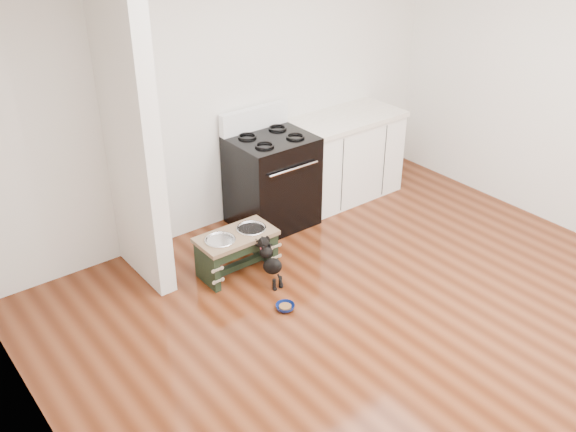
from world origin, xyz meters
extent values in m
plane|color=#441C0C|center=(0.00, 0.00, 0.00)|extent=(5.00, 5.00, 0.00)
plane|color=silver|center=(0.00, 2.50, 1.35)|extent=(5.00, 0.00, 5.00)
plane|color=silver|center=(-2.50, 0.00, 1.35)|extent=(0.00, 5.00, 5.00)
cube|color=silver|center=(-1.18, 2.10, 1.35)|extent=(0.15, 0.80, 2.70)
cube|color=black|center=(0.25, 2.15, 0.46)|extent=(0.76, 0.65, 0.92)
cube|color=black|center=(0.25, 1.84, 0.40)|extent=(0.58, 0.02, 0.50)
cylinder|color=silver|center=(0.25, 1.80, 0.72)|extent=(0.56, 0.02, 0.02)
cube|color=white|center=(0.25, 2.43, 1.03)|extent=(0.76, 0.08, 0.22)
torus|color=black|center=(0.07, 2.01, 0.93)|extent=(0.18, 0.18, 0.02)
torus|color=black|center=(0.43, 2.01, 0.93)|extent=(0.18, 0.18, 0.02)
torus|color=black|center=(0.07, 2.29, 0.93)|extent=(0.18, 0.18, 0.02)
torus|color=black|center=(0.43, 2.29, 0.93)|extent=(0.18, 0.18, 0.02)
cube|color=white|center=(1.23, 2.18, 0.43)|extent=(1.20, 0.60, 0.86)
cube|color=beige|center=(1.23, 2.18, 0.89)|extent=(1.24, 0.64, 0.05)
cube|color=black|center=(1.23, 1.92, 0.05)|extent=(1.20, 0.06, 0.10)
cube|color=black|center=(-0.83, 1.63, 0.17)|extent=(0.06, 0.33, 0.34)
cube|color=black|center=(-0.23, 1.63, 0.17)|extent=(0.06, 0.33, 0.34)
cube|color=black|center=(-0.53, 1.47, 0.30)|extent=(0.55, 0.03, 0.09)
cube|color=black|center=(-0.53, 1.63, 0.06)|extent=(0.55, 0.06, 0.06)
cube|color=brown|center=(-0.53, 1.63, 0.36)|extent=(0.69, 0.37, 0.04)
cylinder|color=silver|center=(-0.69, 1.63, 0.36)|extent=(0.24, 0.24, 0.04)
cylinder|color=silver|center=(-0.37, 1.63, 0.36)|extent=(0.24, 0.24, 0.04)
torus|color=silver|center=(-0.69, 1.63, 0.39)|extent=(0.27, 0.27, 0.02)
torus|color=silver|center=(-0.37, 1.63, 0.39)|extent=(0.27, 0.27, 0.02)
cylinder|color=black|center=(-0.44, 1.20, 0.05)|extent=(0.03, 0.03, 0.10)
cylinder|color=black|center=(-0.37, 1.20, 0.05)|extent=(0.03, 0.03, 0.10)
sphere|color=black|center=(-0.44, 1.19, 0.01)|extent=(0.04, 0.04, 0.04)
sphere|color=black|center=(-0.37, 1.19, 0.01)|extent=(0.04, 0.04, 0.04)
ellipsoid|color=black|center=(-0.41, 1.26, 0.19)|extent=(0.12, 0.28, 0.25)
sphere|color=black|center=(-0.41, 1.35, 0.29)|extent=(0.11, 0.11, 0.11)
sphere|color=black|center=(-0.41, 1.39, 0.37)|extent=(0.10, 0.10, 0.10)
sphere|color=black|center=(-0.44, 1.45, 0.37)|extent=(0.03, 0.03, 0.03)
sphere|color=black|center=(-0.37, 1.45, 0.37)|extent=(0.03, 0.03, 0.03)
cylinder|color=black|center=(-0.41, 1.15, 0.11)|extent=(0.02, 0.08, 0.09)
torus|color=#C63A46|center=(-0.41, 1.37, 0.33)|extent=(0.09, 0.06, 0.09)
imported|color=navy|center=(-0.54, 0.91, 0.02)|extent=(0.17, 0.17, 0.05)
cylinder|color=brown|center=(-0.54, 0.91, 0.03)|extent=(0.10, 0.10, 0.02)
camera|label=1|loc=(-3.10, -2.44, 3.20)|focal=40.00mm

